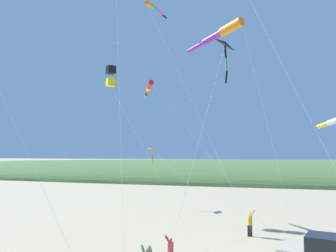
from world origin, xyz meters
TOP-DOWN VIEW (x-y plane):
  - dune_ridge_grassy at (55.00, 0.00)m, footprint 28.00×240.00m
  - person_adult_flyer at (7.85, -1.29)m, footprint 0.45×0.56m
  - person_child_green_jacket at (0.49, 2.17)m, footprint 0.44×0.52m
  - kite_windsock_orange_high_right at (17.06, 8.67)m, footprint 15.22×11.13m
  - kite_delta_white_trailing at (17.73, 9.05)m, footprint 10.59×10.52m
  - kite_delta_long_streamer_right at (1.44, -0.57)m, footprint 4.73×3.00m
  - kite_box_checkered_midright at (12.36, 11.31)m, footprint 9.73×10.60m
  - kite_windsock_purple_drifting at (12.54, 7.61)m, footprint 8.48×12.05m
  - kite_windsock_striped_overhead at (13.11, 1.13)m, footprint 9.01×8.96m

SIDE VIEW (x-z plane):
  - dune_ridge_grassy at x=55.00m, z-range -4.30..4.30m
  - person_child_green_jacket at x=0.49m, z-range 0.07..1.58m
  - person_adult_flyer at x=7.85m, z-range 0.08..1.83m
  - kite_delta_white_trailing at x=17.73m, z-range 2.86..9.05m
  - kite_delta_long_streamer_right at x=1.44m, z-range 5.37..17.00m
  - kite_windsock_purple_drifting at x=12.54m, z-range 5.49..17.35m
  - kite_box_checkered_midright at x=12.36m, z-range 5.87..19.53m
  - kite_windsock_striped_overhead at x=13.11m, z-range 7.69..24.48m
  - kite_windsock_orange_high_right at x=17.06m, z-range 10.31..31.41m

